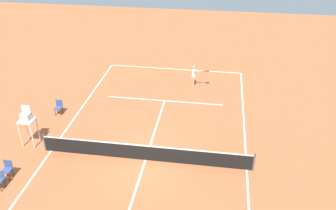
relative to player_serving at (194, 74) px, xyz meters
name	(u,v)px	position (x,y,z in m)	size (l,w,h in m)	color
ground_plane	(145,160)	(1.81, 9.07, -0.98)	(60.00, 60.00, 0.00)	#B76038
court_lines	(145,160)	(1.81, 9.07, -0.98)	(10.80, 23.88, 0.01)	white
tennis_net	(145,152)	(1.81, 9.07, -0.49)	(11.40, 0.10, 1.07)	#4C4C51
player_serving	(194,74)	(0.00, 0.00, 0.00)	(1.29, 0.46, 1.66)	#D8A884
tennis_ball	(192,102)	(-0.10, 2.50, -0.95)	(0.07, 0.07, 0.07)	#CCE033
umpire_chair	(27,120)	(8.53, 8.58, 0.62)	(0.80, 0.80, 2.41)	silver
courtside_chair_mid	(59,106)	(8.30, 5.23, -0.45)	(0.44, 0.46, 0.95)	#262626
courtside_chair_far	(7,168)	(8.32, 11.40, -0.45)	(0.44, 0.46, 0.95)	#262626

